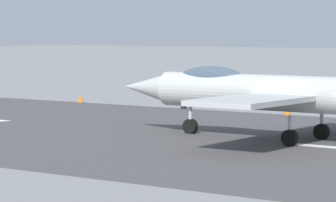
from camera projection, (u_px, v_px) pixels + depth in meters
fighter_jet at (275, 91)px, 44.73m from camera, size 16.44×13.27×5.53m
crew_person at (183, 97)px, 62.44m from camera, size 0.42×0.66×1.66m
marker_cone_mid at (288, 111)px, 58.17m from camera, size 0.44×0.44×0.55m
marker_cone_far at (81, 99)px, 68.05m from camera, size 0.44×0.44×0.55m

